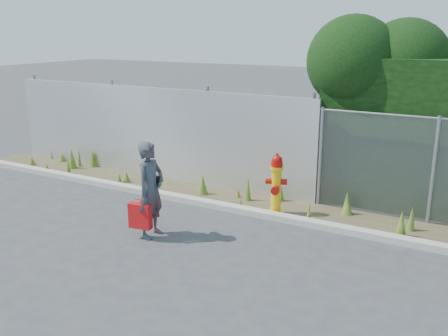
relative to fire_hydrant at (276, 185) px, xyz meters
name	(u,v)px	position (x,y,z in m)	size (l,w,h in m)	color
ground	(199,247)	(-0.50, -2.05, -0.60)	(80.00, 80.00, 0.00)	#3B3B3E
curb	(247,211)	(-0.50, -0.25, -0.54)	(16.00, 0.22, 0.12)	#AFA89E
weed_strip	(258,197)	(-0.60, 0.46, -0.47)	(16.00, 1.25, 0.52)	#4B412B
corrugated_fence	(151,133)	(-3.75, 0.96, 0.50)	(8.50, 0.21, 2.30)	silver
fire_hydrant	(276,185)	(0.00, 0.00, 0.00)	(0.42, 0.37, 1.24)	yellow
woman	(151,190)	(-1.48, -2.04, 0.25)	(0.62, 0.41, 1.71)	#10636B
red_tote_bag	(140,216)	(-1.57, -2.24, -0.18)	(0.40, 0.15, 0.53)	red
black_shoulder_bag	(154,181)	(-1.49, -1.92, 0.39)	(0.23, 0.09, 0.17)	black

